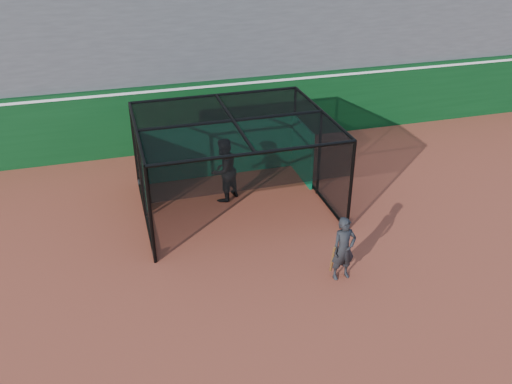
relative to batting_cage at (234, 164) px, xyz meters
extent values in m
plane|color=#97412B|center=(-0.90, -3.84, -1.38)|extent=(120.00, 120.00, 0.00)
cube|color=#093614|center=(-0.90, 4.66, -0.13)|extent=(50.00, 0.45, 2.50)
cube|color=white|center=(-0.90, 4.66, 0.97)|extent=(50.00, 0.50, 0.08)
cube|color=#4C4C4F|center=(-0.90, 8.54, 2.50)|extent=(50.00, 7.85, 7.75)
cube|color=#085433|center=(0.00, 2.14, -0.43)|extent=(5.26, 0.10, 1.90)
cylinder|color=black|center=(-2.69, -2.09, -1.27)|extent=(0.08, 0.22, 0.22)
cylinder|color=black|center=(2.69, -2.09, -1.27)|extent=(0.08, 0.22, 0.22)
cylinder|color=black|center=(-2.69, 2.06, -1.27)|extent=(0.08, 0.22, 0.22)
cylinder|color=black|center=(2.69, 2.06, -1.27)|extent=(0.08, 0.22, 0.22)
imported|color=black|center=(-0.22, 0.45, -0.37)|extent=(1.24, 1.19, 2.01)
imported|color=black|center=(1.68, -4.18, -0.53)|extent=(0.64, 0.45, 1.69)
cylinder|color=#593819|center=(1.43, -4.13, -0.83)|extent=(0.15, 0.35, 0.92)
camera|label=1|loc=(-3.34, -13.94, 7.00)|focal=38.00mm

